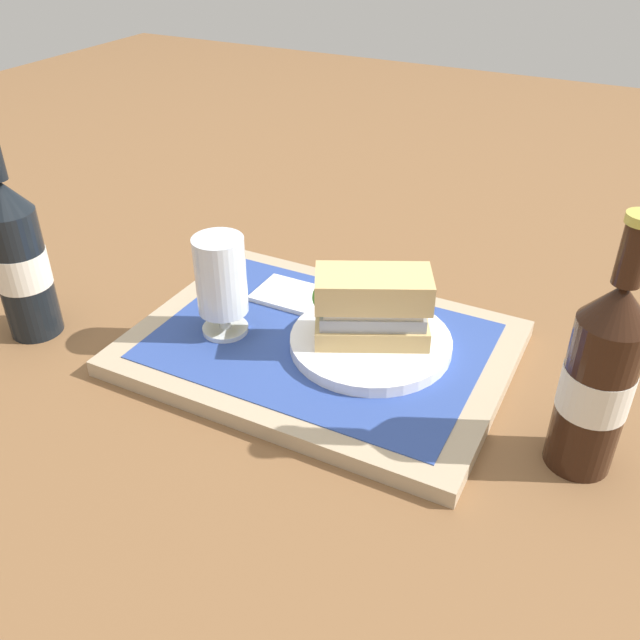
{
  "coord_description": "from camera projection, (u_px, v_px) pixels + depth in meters",
  "views": [
    {
      "loc": [
        -0.31,
        0.6,
        0.49
      ],
      "look_at": [
        0.0,
        0.0,
        0.05
      ],
      "focal_mm": 38.34,
      "sensor_mm": 36.0,
      "label": 1
    }
  ],
  "objects": [
    {
      "name": "ground_plane",
      "position": [
        320.0,
        354.0,
        0.83
      ],
      "size": [
        3.0,
        3.0,
        0.0
      ],
      "primitive_type": "plane",
      "color": "brown"
    },
    {
      "name": "tray",
      "position": [
        320.0,
        348.0,
        0.82
      ],
      "size": [
        0.44,
        0.32,
        0.02
      ],
      "primitive_type": "cube",
      "color": "tan",
      "rests_on": "ground_plane"
    },
    {
      "name": "placemat",
      "position": [
        320.0,
        341.0,
        0.82
      ],
      "size": [
        0.38,
        0.27,
        0.0
      ],
      "primitive_type": "cube",
      "color": "#2D4793",
      "rests_on": "tray"
    },
    {
      "name": "plate",
      "position": [
        371.0,
        342.0,
        0.8
      ],
      "size": [
        0.19,
        0.19,
        0.01
      ],
      "primitive_type": "cylinder",
      "color": "white",
      "rests_on": "placemat"
    },
    {
      "name": "sandwich",
      "position": [
        369.0,
        306.0,
        0.77
      ],
      "size": [
        0.14,
        0.11,
        0.08
      ],
      "rotation": [
        0.0,
        0.0,
        0.45
      ],
      "color": "tan",
      "rests_on": "plate"
    },
    {
      "name": "beer_glass",
      "position": [
        221.0,
        282.0,
        0.8
      ],
      "size": [
        0.06,
        0.06,
        0.12
      ],
      "color": "silver",
      "rests_on": "placemat"
    },
    {
      "name": "napkin_folded",
      "position": [
        290.0,
        295.0,
        0.9
      ],
      "size": [
        0.09,
        0.07,
        0.01
      ],
      "primitive_type": "cube",
      "color": "white",
      "rests_on": "placemat"
    },
    {
      "name": "beer_bottle",
      "position": [
        19.0,
        258.0,
        0.82
      ],
      "size": [
        0.07,
        0.07,
        0.27
      ],
      "color": "black",
      "rests_on": "ground_plane"
    },
    {
      "name": "second_bottle",
      "position": [
        599.0,
        377.0,
        0.62
      ],
      "size": [
        0.07,
        0.07,
        0.27
      ],
      "color": "black",
      "rests_on": "ground_plane"
    }
  ]
}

